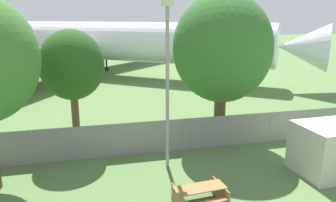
{
  "coord_description": "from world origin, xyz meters",
  "views": [
    {
      "loc": [
        -4.78,
        -4.76,
        6.99
      ],
      "look_at": [
        -0.18,
        14.16,
        2.0
      ],
      "focal_mm": 35.0,
      "sensor_mm": 36.0,
      "label": 1
    }
  ],
  "objects_px": {
    "picnic_bench_near_cabin": "(200,194)",
    "tree_near_hangar": "(222,49)",
    "airplane": "(103,41)",
    "tree_left_of_cabin": "(72,66)"
  },
  "relations": [
    {
      "from": "tree_near_hangar",
      "to": "tree_left_of_cabin",
      "type": "relative_size",
      "value": 1.3
    },
    {
      "from": "tree_left_of_cabin",
      "to": "tree_near_hangar",
      "type": "bearing_deg",
      "value": -6.72
    },
    {
      "from": "airplane",
      "to": "picnic_bench_near_cabin",
      "type": "xyz_separation_m",
      "value": [
        1.96,
        -30.71,
        -3.67
      ]
    },
    {
      "from": "picnic_bench_near_cabin",
      "to": "tree_near_hangar",
      "type": "bearing_deg",
      "value": 61.85
    },
    {
      "from": "airplane",
      "to": "tree_near_hangar",
      "type": "height_order",
      "value": "airplane"
    },
    {
      "from": "picnic_bench_near_cabin",
      "to": "tree_left_of_cabin",
      "type": "relative_size",
      "value": 0.32
    },
    {
      "from": "airplane",
      "to": "tree_left_of_cabin",
      "type": "relative_size",
      "value": 6.6
    },
    {
      "from": "picnic_bench_near_cabin",
      "to": "tree_near_hangar",
      "type": "height_order",
      "value": "tree_near_hangar"
    },
    {
      "from": "picnic_bench_near_cabin",
      "to": "tree_left_of_cabin",
      "type": "xyz_separation_m",
      "value": [
        -4.68,
        7.04,
        4.08
      ]
    },
    {
      "from": "tree_left_of_cabin",
      "to": "airplane",
      "type": "bearing_deg",
      "value": 83.44
    }
  ]
}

